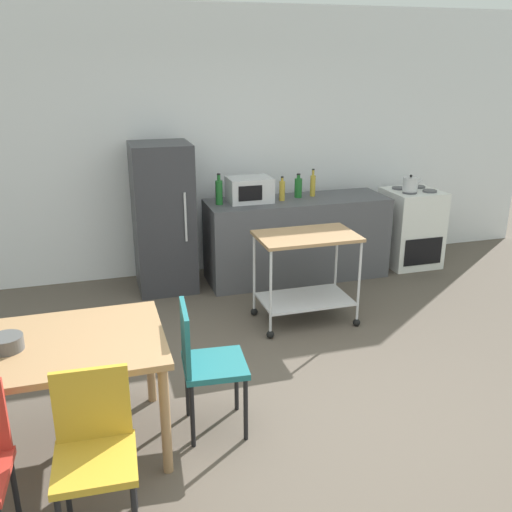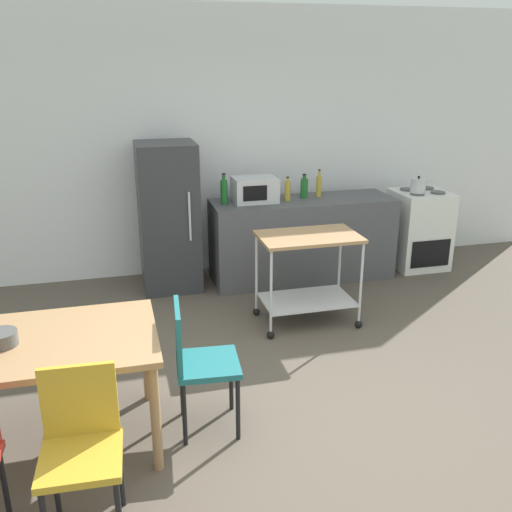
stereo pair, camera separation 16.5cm
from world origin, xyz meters
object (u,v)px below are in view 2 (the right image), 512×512
Objects in this scene: dining_table at (31,353)px; kitchen_cart at (308,264)px; bottle_sesame_oil at (304,188)px; refrigerator at (169,217)px; fruit_bowl at (1,339)px; chair_teal at (198,358)px; bottle_vinegar at (319,185)px; bottle_soy_sauce at (287,191)px; kettle at (418,185)px; microwave at (255,190)px; bottle_olive_oil at (224,191)px; chair_mustard at (81,442)px; stove_oven at (419,229)px.

dining_table is 1.65× the size of kitchen_cart.
kitchen_cart is 3.47× the size of bottle_sesame_oil.
fruit_bowl is at bearing -116.35° from refrigerator.
chair_teal is 1.18m from fruit_bowl.
bottle_vinegar is (1.66, -0.01, 0.25)m from refrigerator.
fruit_bowl is (-2.52, -2.42, -0.22)m from bottle_soy_sauce.
kitchen_cart is 2.00m from kettle.
kitchen_cart is 1.98× the size of microwave.
microwave is 1.92× the size of kettle.
kitchen_cart is 1.33m from bottle_olive_oil.
chair_mustard is (0.30, -0.73, -0.15)m from dining_table.
kettle is (3.59, 3.07, 0.48)m from chair_mustard.
chair_mustard is 0.98× the size of kitchen_cart.
kettle is (1.66, 1.03, 0.43)m from kitchen_cart.
kitchen_cart is 1.32m from bottle_sesame_oil.
bottle_vinegar is at bearing 65.75° from kitchen_cart.
bottle_soy_sauce is at bearing -8.18° from microwave.
dining_table is at bearing -148.71° from stove_oven.
dining_table is at bearing -136.04° from bottle_sesame_oil.
bottle_vinegar is at bearing 42.20° from dining_table.
dining_table is 0.19m from fruit_bowl.
stove_oven is 4.87× the size of fruit_bowl.
chair_teal is 3.40× the size of bottle_sesame_oil.
bottle_olive_oil is (0.69, 2.48, 0.52)m from chair_teal.
bottle_vinegar is (2.47, 3.24, 0.51)m from chair_mustard.
kettle is at bearing 30.21° from fruit_bowl.
kitchen_cart is (1.93, 2.05, 0.05)m from chair_mustard.
chair_mustard is 3.40× the size of bottle_sesame_oil.
bottle_olive_oil is at bearing 115.75° from kitchen_cart.
stove_oven reaches higher than chair_teal.
dining_table is 5.72× the size of bottle_sesame_oil.
bottle_soy_sauce is at bearing 45.45° from dining_table.
chair_teal is 0.97× the size of stove_oven.
refrigerator is 1.51m from bottle_sesame_oil.
chair_teal is at bearing -92.45° from refrigerator.
stove_oven is 0.59× the size of refrigerator.
chair_teal and chair_mustard have the same top height.
microwave and bottle_soy_sauce have the same top height.
kitchen_cart is 2.80× the size of bottle_olive_oil.
dining_table is at bearing -113.73° from refrigerator.
bottle_soy_sauce is at bearing 59.35° from chair_mustard.
bottle_soy_sauce is (0.69, -0.02, -0.02)m from bottle_olive_oil.
fruit_bowl is (-2.91, -2.52, -0.23)m from bottle_vinegar.
bottle_olive_oil is 0.34m from microwave.
kettle is at bearing -7.20° from bottle_sesame_oil.
bottle_vinegar is at bearing 3.62° from microwave.
refrigerator is 5.97× the size of bottle_soy_sauce.
kettle is (1.29, -0.16, -0.01)m from bottle_sesame_oil.
microwave is 1.76× the size of bottle_sesame_oil.
dining_table is at bearing 92.15° from chair_teal.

